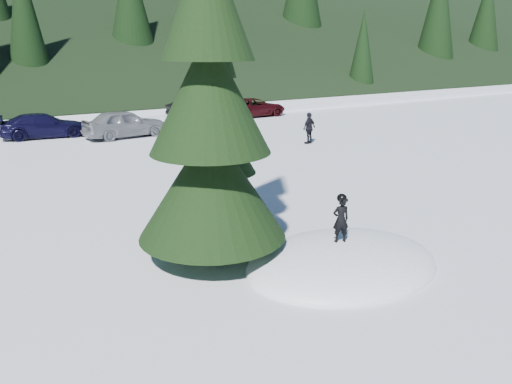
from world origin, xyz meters
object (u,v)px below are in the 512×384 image
car_3 (44,126)px  car_5 (201,108)px  adult_0 (250,139)px  spruce_short (220,151)px  adult_1 (309,128)px  spruce_tall (210,109)px  car_4 (125,123)px  child_skier (341,220)px  car_6 (254,107)px

car_3 → car_5: 9.98m
adult_0 → spruce_short: bearing=74.8°
adult_1 → car_3: adult_1 is taller
car_5 → spruce_tall: bearing=142.7°
adult_1 → car_3: 13.63m
spruce_short → adult_0: size_ratio=3.41×
adult_0 → car_4: bearing=-48.0°
child_skier → adult_0: size_ratio=0.64×
child_skier → adult_1: 13.86m
car_4 → car_3: bearing=53.2°
spruce_short → adult_1: spruce_short is taller
car_4 → car_5: (6.33, 3.81, 0.01)m
car_6 → child_skier: bearing=149.9°
spruce_short → car_5: size_ratio=1.20×
adult_0 → adult_1: adult_0 is taller
car_3 → child_skier: bearing=-167.1°
adult_1 → car_3: (-10.43, 8.77, -0.13)m
spruce_tall → car_5: 22.37m
spruce_short → child_skier: (1.23, -3.05, -1.12)m
car_3 → car_4: (3.53, -2.21, 0.10)m
spruce_short → adult_1: bearing=41.0°
child_skier → adult_1: (8.15, 11.21, -0.23)m
spruce_short → car_6: (12.44, 17.85, -1.49)m
child_skier → car_5: bearing=-90.4°
child_skier → car_3: size_ratio=0.23×
child_skier → car_5: size_ratio=0.23×
adult_0 → adult_1: size_ratio=1.04×
spruce_tall → child_skier: size_ratio=8.53×
car_3 → spruce_tall: bearing=-173.5°
spruce_tall → car_4: size_ratio=2.03×
car_5 → adult_0: bearing=151.9°
spruce_tall → car_6: spruce_tall is taller
child_skier → car_6: bearing=-99.3°
adult_1 → child_skier: bearing=38.2°
spruce_tall → car_3: spruce_tall is taller
spruce_tall → car_4: (3.49, 16.13, -2.60)m
adult_0 → car_4: 8.18m
adult_1 → car_5: bearing=-102.7°
adult_0 → car_4: adult_0 is taller
car_4 → child_skier: bearing=171.2°
car_3 → car_4: 4.16m
child_skier → adult_1: size_ratio=0.67×
spruce_tall → car_3: bearing=90.1°
spruce_short → car_3: spruce_short is taller
adult_0 → car_6: size_ratio=0.36×
car_6 → car_4: bearing=105.5°
spruce_short → spruce_tall: bearing=-125.5°
spruce_short → adult_0: bearing=53.0°
car_4 → car_6: bearing=-77.4°
car_4 → car_5: car_5 is taller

